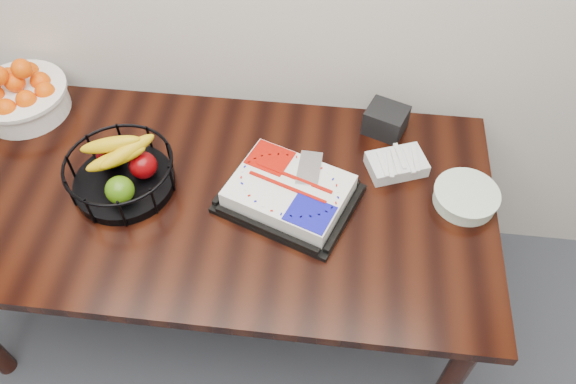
# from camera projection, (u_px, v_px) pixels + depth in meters

# --- Properties ---
(table) EXTENTS (1.80, 0.90, 0.75)m
(table) POSITION_uv_depth(u_px,v_px,m) (214.00, 210.00, 1.86)
(table) COLOR black
(table) RESTS_ON ground
(cake_tray) EXTENTS (0.48, 0.43, 0.08)m
(cake_tray) POSITION_uv_depth(u_px,v_px,m) (289.00, 193.00, 1.75)
(cake_tray) COLOR black
(cake_tray) RESTS_ON table
(tangerine_bowl) EXTENTS (0.33, 0.33, 0.21)m
(tangerine_bowl) POSITION_uv_depth(u_px,v_px,m) (19.00, 91.00, 1.96)
(tangerine_bowl) COLOR white
(tangerine_bowl) RESTS_ON table
(fruit_basket) EXTENTS (0.34, 0.34, 0.18)m
(fruit_basket) POSITION_uv_depth(u_px,v_px,m) (120.00, 171.00, 1.75)
(fruit_basket) COLOR black
(fruit_basket) RESTS_ON table
(plate_stack) EXTENTS (0.20, 0.20, 0.05)m
(plate_stack) POSITION_uv_depth(u_px,v_px,m) (466.00, 197.00, 1.75)
(plate_stack) COLOR white
(plate_stack) RESTS_ON table
(fork_bag) EXTENTS (0.21, 0.18, 0.05)m
(fork_bag) POSITION_uv_depth(u_px,v_px,m) (397.00, 164.00, 1.84)
(fork_bag) COLOR silver
(fork_bag) RESTS_ON table
(napkin_box) EXTENTS (0.16, 0.15, 0.09)m
(napkin_box) POSITION_uv_depth(u_px,v_px,m) (386.00, 120.00, 1.93)
(napkin_box) COLOR black
(napkin_box) RESTS_ON table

